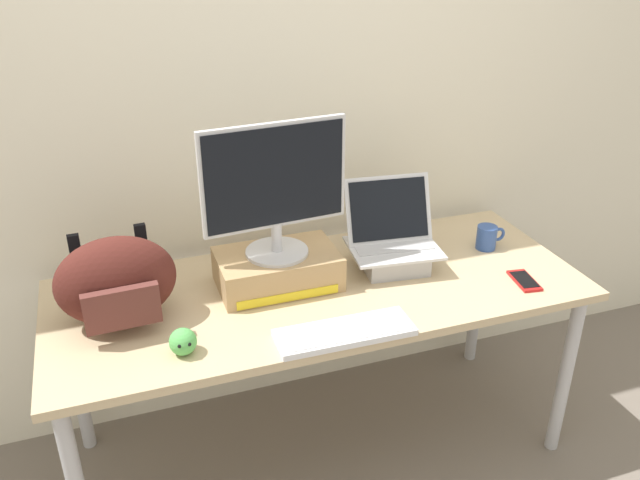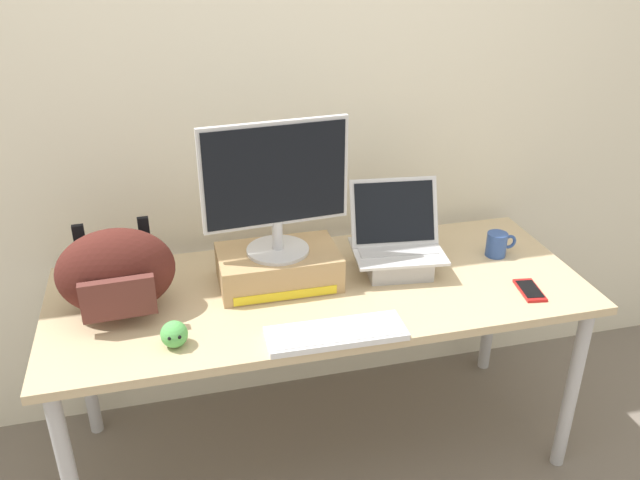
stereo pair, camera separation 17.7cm
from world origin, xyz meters
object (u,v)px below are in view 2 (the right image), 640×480
(open_laptop, at_px, (397,253))
(plush_toy, at_px, (174,334))
(coffee_mug, at_px, (497,244))
(external_keyboard, at_px, (336,333))
(toner_box_yellow, at_px, (278,267))
(desktop_monitor, at_px, (276,186))
(messenger_backpack, at_px, (116,272))
(cell_phone, at_px, (530,290))

(open_laptop, distance_m, plush_toy, 0.85)
(plush_toy, bearing_deg, coffee_mug, 13.66)
(external_keyboard, bearing_deg, open_laptop, 48.74)
(toner_box_yellow, relative_size, desktop_monitor, 0.83)
(toner_box_yellow, bearing_deg, messenger_backpack, -174.37)
(toner_box_yellow, xyz_separation_m, coffee_mug, (0.83, 0.00, -0.01))
(cell_phone, bearing_deg, coffee_mug, 95.16)
(toner_box_yellow, xyz_separation_m, external_keyboard, (0.11, -0.36, -0.05))
(coffee_mug, bearing_deg, external_keyboard, -153.42)
(external_keyboard, height_order, coffee_mug, coffee_mug)
(external_keyboard, bearing_deg, toner_box_yellow, 107.57)
(external_keyboard, bearing_deg, plush_toy, 172.63)
(toner_box_yellow, distance_m, messenger_backpack, 0.54)
(toner_box_yellow, distance_m, plush_toy, 0.47)
(toner_box_yellow, xyz_separation_m, open_laptop, (0.43, -0.01, 0.01))
(open_laptop, height_order, coffee_mug, open_laptop)
(open_laptop, height_order, plush_toy, open_laptop)
(toner_box_yellow, bearing_deg, desktop_monitor, -83.53)
(toner_box_yellow, distance_m, external_keyboard, 0.38)
(desktop_monitor, height_order, plush_toy, desktop_monitor)
(messenger_backpack, xyz_separation_m, cell_phone, (1.34, -0.22, -0.14))
(toner_box_yellow, relative_size, cell_phone, 2.69)
(open_laptop, bearing_deg, external_keyboard, -125.74)
(open_laptop, xyz_separation_m, coffee_mug, (0.40, 0.01, -0.02))
(external_keyboard, height_order, cell_phone, external_keyboard)
(toner_box_yellow, height_order, open_laptop, open_laptop)
(desktop_monitor, relative_size, coffee_mug, 4.15)
(open_laptop, distance_m, messenger_backpack, 0.96)
(open_laptop, bearing_deg, plush_toy, -153.92)
(messenger_backpack, bearing_deg, desktop_monitor, 2.82)
(coffee_mug, relative_size, plush_toy, 1.46)
(desktop_monitor, height_order, open_laptop, desktop_monitor)
(desktop_monitor, bearing_deg, coffee_mug, -4.50)
(messenger_backpack, xyz_separation_m, coffee_mug, (1.36, 0.05, -0.10))
(plush_toy, bearing_deg, external_keyboard, -8.43)
(desktop_monitor, distance_m, plush_toy, 0.57)
(external_keyboard, relative_size, plush_toy, 5.28)
(external_keyboard, bearing_deg, messenger_backpack, 155.06)
(desktop_monitor, bearing_deg, external_keyboard, -78.12)
(open_laptop, distance_m, coffee_mug, 0.40)
(desktop_monitor, bearing_deg, plush_toy, -146.57)
(messenger_backpack, bearing_deg, plush_toy, -59.27)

